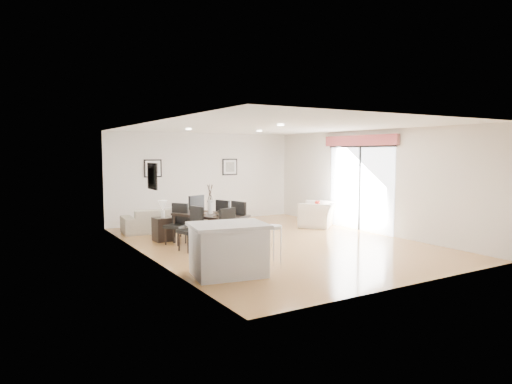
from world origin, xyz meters
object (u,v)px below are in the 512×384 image
dining_chair_enear (242,220)px  coffee_table (224,222)px  dining_chair_wfar (178,221)px  dining_chair_head (231,228)px  dining_chair_efar (226,217)px  sofa (164,219)px  side_table (163,229)px  dining_chair_foot (194,214)px  bar_stool (272,232)px  dining_chair_wnear (193,226)px  kitchen_island (228,249)px  dining_table (210,217)px  armchair (318,214)px

dining_chair_enear → coffee_table: bearing=-29.1°
dining_chair_wfar → dining_chair_head: bearing=-14.0°
dining_chair_head → dining_chair_efar: bearing=51.4°
sofa → dining_chair_wfar: bearing=85.9°
dining_chair_wfar → side_table: 0.57m
dining_chair_foot → bar_stool: (0.01, -3.60, 0.09)m
dining_chair_wnear → side_table: size_ratio=1.69×
dining_chair_wnear → side_table: (-0.19, 1.36, -0.25)m
kitchen_island → dining_chair_efar: bearing=73.8°
side_table → kitchen_island: bearing=-91.0°
sofa → dining_chair_head: (0.29, -3.29, 0.21)m
dining_chair_head → dining_chair_foot: dining_chair_foot is taller
sofa → coffee_table: bearing=167.8°
dining_chair_wfar → bar_stool: bearing=-23.1°
dining_chair_efar → dining_chair_wfar: bearing=67.9°
dining_chair_enear → dining_table: bearing=40.4°
sofa → dining_chair_efar: dining_chair_efar is taller
dining_chair_wfar → coffee_table: 2.26m
dining_chair_head → dining_chair_foot: size_ratio=0.90×
sofa → side_table: bearing=74.9°
dining_chair_efar → side_table: dining_chair_efar is taller
coffee_table → bar_stool: size_ratio=1.19×
sofa → dining_table: size_ratio=1.16×
armchair → dining_chair_wnear: bearing=-25.2°
dining_chair_enear → dining_chair_foot: bearing=7.9°
dining_chair_foot → side_table: size_ratio=1.87×
dining_chair_wfar → side_table: dining_chair_wfar is taller
dining_chair_enear → dining_chair_efar: 0.84m
dining_chair_efar → coffee_table: bearing=-43.8°
sofa → dining_chair_efar: 2.06m
armchair → kitchen_island: bearing=-4.2°
dining_chair_wfar → bar_stool: dining_chair_wfar is taller
dining_chair_wfar → dining_chair_enear: bearing=17.7°
armchair → dining_chair_efar: (-3.11, -0.33, 0.19)m
bar_stool → dining_table: bearing=90.8°
dining_chair_efar → dining_chair_foot: 0.87m
dining_chair_head → dining_chair_foot: (0.05, 2.10, 0.06)m
coffee_table → dining_chair_foot: bearing=-130.7°
dining_chair_head → bar_stool: (0.06, -1.50, 0.15)m
armchair → dining_table: bearing=-28.8°
dining_chair_foot → dining_chair_head: bearing=69.6°
dining_chair_wfar → dining_chair_efar: size_ratio=0.97×
dining_chair_wnear → armchair: bearing=92.2°
dining_chair_head → sofa: bearing=79.6°
dining_chair_wnear → dining_chair_wfar: (-0.01, 0.88, -0.01)m
dining_table → dining_chair_wnear: (-0.60, -0.41, -0.10)m
dining_chair_foot → kitchen_island: bearing=57.3°
sofa → dining_chair_head: dining_chair_head is taller
dining_table → coffee_table: size_ratio=2.01×
sofa → dining_chair_wnear: 2.66m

